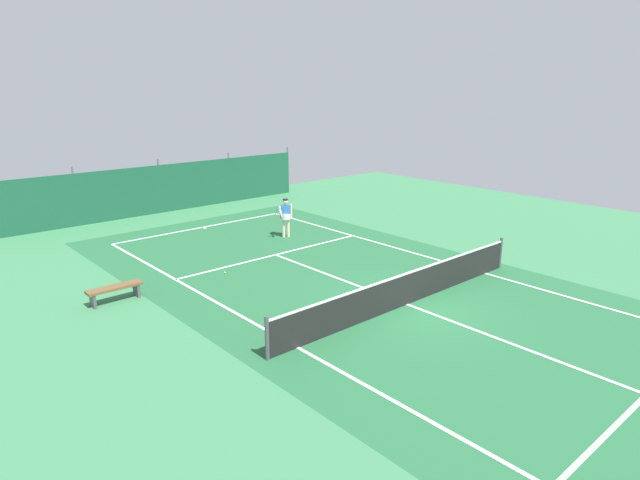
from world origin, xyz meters
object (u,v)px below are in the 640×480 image
at_px(tennis_ball_midcourt, 225,273).
at_px(courtside_bench, 115,290).
at_px(tennis_ball_near_player, 413,272).
at_px(tennis_player, 286,215).
at_px(parked_car, 118,193).
at_px(tennis_net, 407,288).

bearing_deg(tennis_ball_midcourt, courtside_bench, -179.71).
bearing_deg(tennis_ball_near_player, tennis_player, 94.40).
distance_m(tennis_ball_near_player, parked_car, 16.98).
distance_m(tennis_net, tennis_ball_near_player, 2.94).
bearing_deg(tennis_net, tennis_ball_midcourt, 113.54).
bearing_deg(tennis_net, parked_car, 94.06).
distance_m(tennis_net, courtside_bench, 8.60).
bearing_deg(tennis_ball_near_player, tennis_ball_midcourt, 139.68).
bearing_deg(tennis_player, tennis_ball_midcourt, 57.26).
bearing_deg(courtside_bench, tennis_net, -42.78).
bearing_deg(courtside_bench, tennis_ball_near_player, -25.55).
xyz_separation_m(tennis_player, parked_car, (-3.15, 10.12, -0.12)).
relative_size(tennis_ball_near_player, courtside_bench, 0.04).
height_order(tennis_net, tennis_ball_midcourt, tennis_net).
distance_m(tennis_player, tennis_ball_near_player, 6.52).
relative_size(tennis_ball_near_player, parked_car, 0.02).
distance_m(tennis_ball_midcourt, courtside_bench, 3.77).
bearing_deg(parked_car, tennis_ball_midcourt, -89.73).
bearing_deg(tennis_player, courtside_bench, 45.64).
xyz_separation_m(tennis_net, tennis_ball_midcourt, (-2.55, 5.86, -0.48)).
bearing_deg(parked_car, tennis_net, -79.89).
height_order(tennis_net, tennis_ball_near_player, tennis_net).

